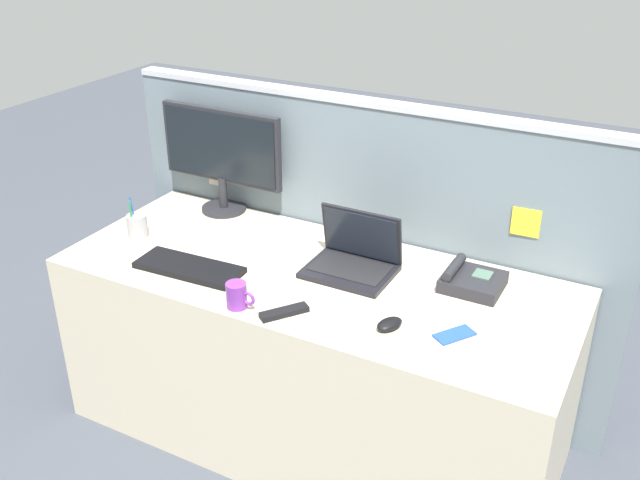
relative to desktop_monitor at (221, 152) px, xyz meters
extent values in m
plane|color=#424751|center=(0.63, -0.33, -1.03)|extent=(10.00, 10.00, 0.00)
cube|color=beige|center=(0.63, -0.33, -0.65)|extent=(1.94, 0.78, 0.76)
cube|color=slate|center=(0.63, 0.10, -0.38)|extent=(2.17, 0.06, 1.29)
cube|color=#B7BAC1|center=(0.63, 0.10, 0.28)|extent=(2.17, 0.07, 0.02)
cube|color=yellow|center=(1.30, 0.07, -0.07)|extent=(0.10, 0.01, 0.11)
cube|color=beige|center=(-0.09, 0.07, -0.14)|extent=(0.08, 0.01, 0.10)
cylinder|color=#232328|center=(0.00, -0.01, -0.26)|extent=(0.20, 0.20, 0.02)
cylinder|color=#232328|center=(0.00, -0.01, -0.18)|extent=(0.04, 0.04, 0.14)
cube|color=#232328|center=(0.00, 0.00, 0.03)|extent=(0.58, 0.03, 0.32)
cube|color=black|center=(0.00, -0.01, 0.03)|extent=(0.55, 0.01, 0.29)
cube|color=black|center=(0.75, -0.27, -0.26)|extent=(0.32, 0.24, 0.02)
cube|color=black|center=(0.75, -0.26, -0.25)|extent=(0.28, 0.17, 0.00)
cube|color=black|center=(0.75, -0.16, -0.15)|extent=(0.32, 0.05, 0.21)
cube|color=black|center=(0.75, -0.17, -0.15)|extent=(0.30, 0.04, 0.19)
cube|color=#232328|center=(1.18, -0.15, -0.25)|extent=(0.21, 0.19, 0.05)
cube|color=#4C6B5B|center=(1.21, -0.13, -0.22)|extent=(0.06, 0.07, 0.01)
cylinder|color=#232328|center=(1.11, -0.15, -0.20)|extent=(0.04, 0.17, 0.04)
cube|color=black|center=(0.20, -0.53, -0.26)|extent=(0.42, 0.18, 0.02)
ellipsoid|color=black|center=(1.02, -0.53, -0.25)|extent=(0.09, 0.12, 0.03)
cylinder|color=#99999E|center=(-0.16, -0.39, -0.22)|extent=(0.08, 0.08, 0.09)
cylinder|color=blue|center=(-0.18, -0.38, -0.17)|extent=(0.02, 0.01, 0.13)
cylinder|color=#238438|center=(-0.17, -0.41, -0.17)|extent=(0.01, 0.01, 0.13)
cube|color=blue|center=(1.22, -0.48, -0.27)|extent=(0.13, 0.15, 0.01)
cube|color=silver|center=(1.44, -0.15, -0.27)|extent=(0.14, 0.15, 0.01)
cube|color=black|center=(0.67, -0.62, -0.26)|extent=(0.14, 0.16, 0.02)
cylinder|color=purple|center=(0.51, -0.66, -0.22)|extent=(0.07, 0.07, 0.09)
torus|color=purple|center=(0.55, -0.66, -0.22)|extent=(0.05, 0.01, 0.05)
camera|label=1|loc=(1.75, -2.39, 1.05)|focal=40.51mm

